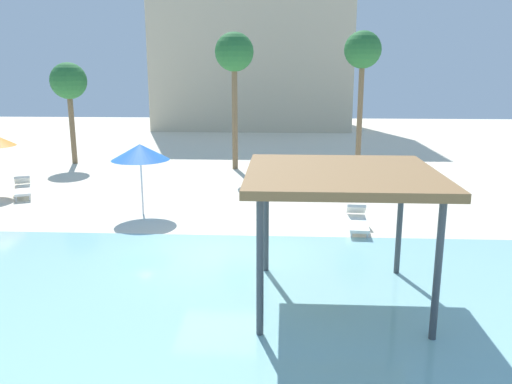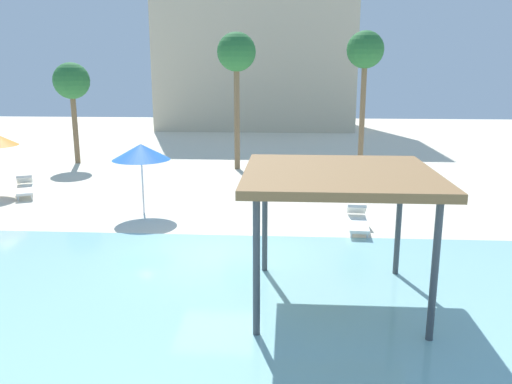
{
  "view_description": "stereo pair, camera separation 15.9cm",
  "coord_description": "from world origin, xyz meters",
  "px_view_note": "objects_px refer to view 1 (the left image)",
  "views": [
    {
      "loc": [
        1.74,
        -13.77,
        5.08
      ],
      "look_at": [
        0.89,
        2.0,
        1.3
      ],
      "focal_mm": 36.7,
      "sensor_mm": 36.0,
      "label": 1
    },
    {
      "loc": [
        1.9,
        -13.76,
        5.08
      ],
      "look_at": [
        0.89,
        2.0,
        1.3
      ],
      "focal_mm": 36.7,
      "sensor_mm": 36.0,
      "label": 2
    }
  ],
  "objects_px": {
    "palm_tree_1": "(69,83)",
    "shade_pavilion": "(342,180)",
    "palm_tree_2": "(234,56)",
    "lounge_chair_1": "(357,220)",
    "palm_tree_0": "(363,53)",
    "beach_umbrella_blue_2": "(140,152)",
    "lounge_chair_0": "(23,188)"
  },
  "relations": [
    {
      "from": "palm_tree_1",
      "to": "palm_tree_2",
      "type": "height_order",
      "value": "palm_tree_2"
    },
    {
      "from": "palm_tree_1",
      "to": "shade_pavilion",
      "type": "bearing_deg",
      "value": -52.78
    },
    {
      "from": "beach_umbrella_blue_2",
      "to": "palm_tree_1",
      "type": "height_order",
      "value": "palm_tree_1"
    },
    {
      "from": "shade_pavilion",
      "to": "palm_tree_1",
      "type": "relative_size",
      "value": 0.75
    },
    {
      "from": "palm_tree_0",
      "to": "palm_tree_2",
      "type": "xyz_separation_m",
      "value": [
        -6.43,
        -1.6,
        -0.13
      ]
    },
    {
      "from": "lounge_chair_0",
      "to": "lounge_chair_1",
      "type": "relative_size",
      "value": 1.02
    },
    {
      "from": "beach_umbrella_blue_2",
      "to": "palm_tree_0",
      "type": "relative_size",
      "value": 0.36
    },
    {
      "from": "shade_pavilion",
      "to": "palm_tree_0",
      "type": "relative_size",
      "value": 0.58
    },
    {
      "from": "palm_tree_0",
      "to": "palm_tree_1",
      "type": "xyz_separation_m",
      "value": [
        -15.25,
        -0.49,
        -1.48
      ]
    },
    {
      "from": "shade_pavilion",
      "to": "palm_tree_2",
      "type": "height_order",
      "value": "palm_tree_2"
    },
    {
      "from": "lounge_chair_0",
      "to": "palm_tree_0",
      "type": "xyz_separation_m",
      "value": [
        14.47,
        7.83,
        5.43
      ]
    },
    {
      "from": "lounge_chair_0",
      "to": "lounge_chair_1",
      "type": "xyz_separation_m",
      "value": [
        12.88,
        -3.87,
        0.0
      ]
    },
    {
      "from": "palm_tree_2",
      "to": "palm_tree_0",
      "type": "bearing_deg",
      "value": 13.95
    },
    {
      "from": "shade_pavilion",
      "to": "palm_tree_1",
      "type": "bearing_deg",
      "value": 127.22
    },
    {
      "from": "palm_tree_0",
      "to": "palm_tree_1",
      "type": "height_order",
      "value": "palm_tree_0"
    },
    {
      "from": "lounge_chair_0",
      "to": "palm_tree_1",
      "type": "xyz_separation_m",
      "value": [
        -0.78,
        7.34,
        3.95
      ]
    },
    {
      "from": "shade_pavilion",
      "to": "beach_umbrella_blue_2",
      "type": "distance_m",
      "value": 9.23
    },
    {
      "from": "beach_umbrella_blue_2",
      "to": "palm_tree_2",
      "type": "bearing_deg",
      "value": 73.74
    },
    {
      "from": "palm_tree_0",
      "to": "palm_tree_2",
      "type": "bearing_deg",
      "value": -166.05
    },
    {
      "from": "lounge_chair_0",
      "to": "palm_tree_2",
      "type": "relative_size",
      "value": 0.29
    },
    {
      "from": "palm_tree_1",
      "to": "lounge_chair_1",
      "type": "bearing_deg",
      "value": -39.37
    },
    {
      "from": "shade_pavilion",
      "to": "palm_tree_2",
      "type": "relative_size",
      "value": 0.59
    },
    {
      "from": "beach_umbrella_blue_2",
      "to": "palm_tree_2",
      "type": "xyz_separation_m",
      "value": [
        2.5,
        8.56,
        3.41
      ]
    },
    {
      "from": "lounge_chair_1",
      "to": "shade_pavilion",
      "type": "bearing_deg",
      "value": -9.12
    },
    {
      "from": "lounge_chair_1",
      "to": "palm_tree_0",
      "type": "height_order",
      "value": "palm_tree_0"
    },
    {
      "from": "lounge_chair_1",
      "to": "palm_tree_1",
      "type": "height_order",
      "value": "palm_tree_1"
    },
    {
      "from": "shade_pavilion",
      "to": "lounge_chair_0",
      "type": "height_order",
      "value": "shade_pavilion"
    },
    {
      "from": "lounge_chair_0",
      "to": "palm_tree_0",
      "type": "bearing_deg",
      "value": 92.49
    },
    {
      "from": "shade_pavilion",
      "to": "lounge_chair_1",
      "type": "bearing_deg",
      "value": 77.81
    },
    {
      "from": "palm_tree_0",
      "to": "palm_tree_2",
      "type": "distance_m",
      "value": 6.63
    },
    {
      "from": "beach_umbrella_blue_2",
      "to": "palm_tree_1",
      "type": "distance_m",
      "value": 11.74
    },
    {
      "from": "palm_tree_1",
      "to": "palm_tree_2",
      "type": "bearing_deg",
      "value": -7.18
    }
  ]
}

